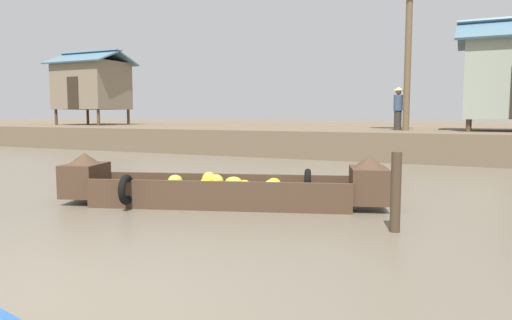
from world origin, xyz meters
The scene contains 6 objects.
ground_plane centered at (0.00, 10.00, 0.00)m, with size 300.00×300.00×0.00m, color #665B4C.
riverbank_strip centered at (0.00, 23.66, 0.50)m, with size 160.00×20.00×1.00m, color brown.
banana_boat centered at (-0.45, 5.03, 0.31)m, with size 5.72×2.67×0.91m.
stilt_house_left centered at (-16.91, 18.68, 3.34)m, with size 4.33×3.34×4.27m.
vendor_person centered at (0.80, 16.58, 1.93)m, with size 0.44×0.44×1.66m.
mooring_post centered at (2.65, 4.38, 0.55)m, with size 0.14×0.14×1.11m, color #423323.
Camera 1 is at (3.64, -2.16, 1.61)m, focal length 32.88 mm.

